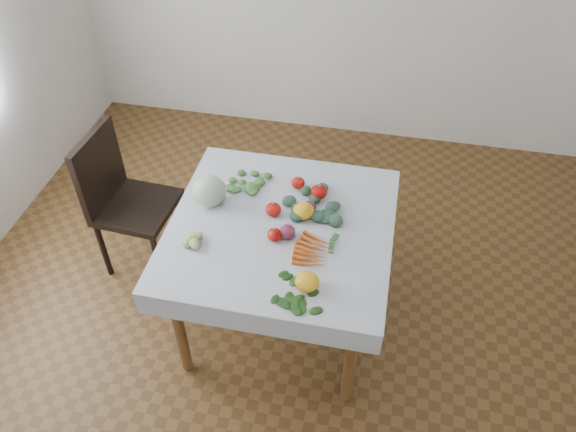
% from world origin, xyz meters
% --- Properties ---
extents(ground, '(4.00, 4.00, 0.00)m').
position_xyz_m(ground, '(0.00, 0.00, 0.00)').
color(ground, brown).
extents(table, '(1.00, 1.00, 0.75)m').
position_xyz_m(table, '(0.00, 0.00, 0.65)').
color(table, brown).
rests_on(table, ground).
extents(tablecloth, '(1.12, 1.12, 0.01)m').
position_xyz_m(tablecloth, '(0.00, 0.00, 0.75)').
color(tablecloth, white).
rests_on(tablecloth, table).
extents(chair, '(0.46, 0.46, 0.94)m').
position_xyz_m(chair, '(-1.04, 0.28, 0.54)').
color(chair, black).
rests_on(chair, ground).
extents(cabbage, '(0.21, 0.21, 0.16)m').
position_xyz_m(cabbage, '(-0.40, 0.09, 0.84)').
color(cabbage, beige).
rests_on(cabbage, tablecloth).
extents(tomato_a, '(0.09, 0.09, 0.06)m').
position_xyz_m(tomato_a, '(0.03, 0.31, 0.79)').
color(tomato_a, '#B8110C').
rests_on(tomato_a, tablecloth).
extents(tomato_b, '(0.11, 0.11, 0.08)m').
position_xyz_m(tomato_b, '(0.15, 0.25, 0.79)').
color(tomato_b, '#B8110C').
rests_on(tomato_b, tablecloth).
extents(tomato_c, '(0.10, 0.10, 0.07)m').
position_xyz_m(tomato_c, '(-0.05, 0.07, 0.79)').
color(tomato_c, '#B8110C').
rests_on(tomato_c, tablecloth).
extents(tomato_d, '(0.10, 0.10, 0.06)m').
position_xyz_m(tomato_d, '(-0.01, -0.10, 0.79)').
color(tomato_d, '#B8110C').
rests_on(tomato_d, tablecloth).
extents(heirloom_back, '(0.13, 0.13, 0.08)m').
position_xyz_m(heirloom_back, '(0.10, 0.09, 0.79)').
color(heirloom_back, yellow).
rests_on(heirloom_back, tablecloth).
extents(heirloom_front, '(0.12, 0.12, 0.08)m').
position_xyz_m(heirloom_front, '(0.20, -0.37, 0.80)').
color(heirloom_front, yellow).
rests_on(heirloom_front, tablecloth).
extents(onion_a, '(0.08, 0.08, 0.06)m').
position_xyz_m(onion_a, '(0.12, 0.13, 0.79)').
color(onion_a, '#59192E').
rests_on(onion_a, tablecloth).
extents(onion_b, '(0.09, 0.09, 0.07)m').
position_xyz_m(onion_b, '(0.05, -0.07, 0.79)').
color(onion_b, '#59192E').
rests_on(onion_b, tablecloth).
extents(tomatillo_cluster, '(0.13, 0.11, 0.04)m').
position_xyz_m(tomatillo_cluster, '(-0.38, -0.21, 0.78)').
color(tomatillo_cluster, '#A6BA6B').
rests_on(tomatillo_cluster, tablecloth).
extents(carrot_bunch, '(0.17, 0.23, 0.03)m').
position_xyz_m(carrot_bunch, '(0.20, -0.15, 0.77)').
color(carrot_bunch, '#F0561A').
rests_on(carrot_bunch, tablecloth).
extents(kale_bunch, '(0.34, 0.27, 0.04)m').
position_xyz_m(kale_bunch, '(0.16, 0.18, 0.78)').
color(kale_bunch, '#33533C').
rests_on(kale_bunch, tablecloth).
extents(basil_bunch, '(0.27, 0.21, 0.01)m').
position_xyz_m(basil_bunch, '(0.17, -0.41, 0.76)').
color(basil_bunch, '#214B17').
rests_on(basil_bunch, tablecloth).
extents(dill_bunch, '(0.24, 0.18, 0.02)m').
position_xyz_m(dill_bunch, '(-0.22, 0.29, 0.77)').
color(dill_bunch, '#48843C').
rests_on(dill_bunch, tablecloth).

